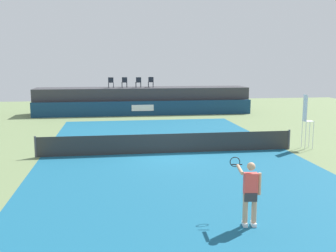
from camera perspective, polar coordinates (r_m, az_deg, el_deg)
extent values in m
plane|color=#6B7F51|center=(22.14, -1.10, -2.16)|extent=(48.00, 48.00, 0.00)
cube|color=#16597A|center=(19.24, 0.00, -3.91)|extent=(12.00, 22.00, 0.00)
cube|color=navy|center=(32.37, -3.39, 2.55)|extent=(18.00, 0.20, 1.20)
cube|color=white|center=(32.24, -3.68, 2.63)|extent=(1.80, 0.02, 0.50)
cube|color=#38383D|center=(34.10, -3.66, 3.74)|extent=(18.00, 2.80, 2.20)
cylinder|color=#1E232D|center=(33.93, -7.87, 5.88)|extent=(0.04, 0.04, 0.44)
cylinder|color=#1E232D|center=(33.96, -8.55, 5.86)|extent=(0.04, 0.04, 0.44)
cylinder|color=#1E232D|center=(33.53, -7.90, 5.84)|extent=(0.04, 0.04, 0.44)
cylinder|color=#1E232D|center=(33.55, -8.59, 5.82)|extent=(0.04, 0.04, 0.44)
cube|color=#1E232D|center=(33.73, -8.24, 6.25)|extent=(0.46, 0.46, 0.03)
cube|color=#1E232D|center=(33.51, -8.26, 6.61)|extent=(0.44, 0.05, 0.42)
cylinder|color=#1E232D|center=(34.08, -6.00, 5.93)|extent=(0.04, 0.04, 0.44)
cylinder|color=#1E232D|center=(34.05, -6.68, 5.91)|extent=(0.04, 0.04, 0.44)
cylinder|color=#1E232D|center=(33.68, -5.94, 5.89)|extent=(0.04, 0.04, 0.44)
cylinder|color=#1E232D|center=(33.65, -6.62, 5.87)|extent=(0.04, 0.04, 0.44)
cube|color=#1E232D|center=(33.85, -6.32, 6.30)|extent=(0.46, 0.46, 0.03)
cube|color=#1E232D|center=(33.64, -6.29, 6.66)|extent=(0.44, 0.05, 0.42)
cylinder|color=#1E232D|center=(33.95, -4.01, 5.94)|extent=(0.04, 0.04, 0.44)
cylinder|color=#1E232D|center=(33.90, -4.69, 5.93)|extent=(0.04, 0.04, 0.44)
cylinder|color=#1E232D|center=(33.55, -3.92, 5.90)|extent=(0.04, 0.04, 0.44)
cylinder|color=#1E232D|center=(33.50, -4.61, 5.89)|extent=(0.04, 0.04, 0.44)
cube|color=#1E232D|center=(33.71, -4.31, 6.31)|extent=(0.46, 0.46, 0.03)
cube|color=#1E232D|center=(33.49, -4.27, 6.68)|extent=(0.44, 0.05, 0.42)
cylinder|color=#1E232D|center=(34.40, -2.20, 6.00)|extent=(0.04, 0.04, 0.44)
cylinder|color=#1E232D|center=(34.36, -2.88, 5.99)|extent=(0.04, 0.04, 0.44)
cylinder|color=#1E232D|center=(33.99, -2.13, 5.96)|extent=(0.04, 0.04, 0.44)
cylinder|color=#1E232D|center=(33.96, -2.82, 5.95)|extent=(0.04, 0.04, 0.44)
cube|color=#1E232D|center=(34.16, -2.51, 6.37)|extent=(0.44, 0.44, 0.03)
cube|color=#1E232D|center=(33.94, -2.48, 6.73)|extent=(0.44, 0.03, 0.42)
cylinder|color=white|center=(21.22, 20.22, -1.31)|extent=(0.04, 0.04, 1.40)
cylinder|color=white|center=(21.58, 19.74, -1.12)|extent=(0.04, 0.04, 1.40)
cylinder|color=white|center=(21.04, 19.24, -1.35)|extent=(0.04, 0.04, 1.40)
cylinder|color=white|center=(21.40, 18.77, -1.15)|extent=(0.04, 0.04, 1.40)
cube|color=white|center=(21.20, 19.60, 0.67)|extent=(0.45, 0.45, 0.03)
cube|color=white|center=(21.02, 19.19, 2.49)|extent=(0.03, 0.44, 1.33)
cube|color=#2D2D2D|center=(19.13, 0.00, -2.53)|extent=(12.40, 0.02, 0.95)
cylinder|color=#4C4C51|center=(19.27, -18.60, -2.86)|extent=(0.10, 0.10, 1.00)
cylinder|color=#4C4C51|center=(20.91, 17.07, -1.86)|extent=(0.10, 0.10, 1.00)
cube|color=white|center=(11.25, 12.25, -13.66)|extent=(0.15, 0.27, 0.10)
cylinder|color=tan|center=(11.08, 12.33, -11.47)|extent=(0.14, 0.14, 0.82)
cube|color=white|center=(11.20, 11.02, -13.73)|extent=(0.15, 0.27, 0.10)
cylinder|color=tan|center=(11.03, 11.10, -11.53)|extent=(0.14, 0.14, 0.82)
cube|color=#333338|center=(10.95, 11.77, -9.88)|extent=(0.36, 0.26, 0.24)
cube|color=#E54C47|center=(10.83, 11.84, -8.08)|extent=(0.38, 0.24, 0.56)
sphere|color=tan|center=(10.71, 11.92, -5.73)|extent=(0.22, 0.22, 0.22)
cylinder|color=tan|center=(10.90, 13.08, -8.14)|extent=(0.09, 0.09, 0.60)
cylinder|color=tan|center=(10.95, 10.34, -6.18)|extent=(0.16, 0.61, 0.14)
cylinder|color=black|center=(11.34, 9.92, -5.50)|extent=(0.30, 0.07, 0.03)
torus|color=black|center=(11.62, 9.64, -5.14)|extent=(0.30, 0.06, 0.30)
sphere|color=#D8EA33|center=(22.74, -11.70, -1.95)|extent=(0.07, 0.07, 0.07)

